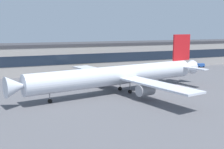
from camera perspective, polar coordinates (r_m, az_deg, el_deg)
ground_plane at (r=88.01m, az=7.56°, el=-3.38°), size 600.00×600.00×0.00m
terminal_building at (r=133.44m, az=-3.91°, el=3.71°), size 179.97×19.07×12.67m
airliner at (r=84.76m, az=1.60°, el=-0.12°), size 64.95×56.04×17.07m
baggage_tug at (r=148.83m, az=17.34°, el=1.83°), size 3.90×2.64×1.85m
crew_van at (r=117.85m, az=-3.97°, el=0.58°), size 5.50×3.06×2.55m
fuel_truck at (r=129.02m, az=10.06°, el=1.40°), size 8.21×7.58×3.35m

